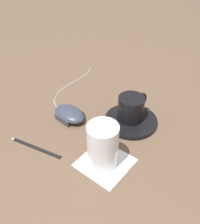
{
  "coord_description": "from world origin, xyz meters",
  "views": [
    {
      "loc": [
        -0.19,
        0.45,
        0.46
      ],
      "look_at": [
        0.0,
        -0.06,
        0.03
      ],
      "focal_mm": 40.0,
      "sensor_mm": 36.0,
      "label": 1
    }
  ],
  "objects_px": {
    "computer_mouse": "(70,114)",
    "drinking_glass": "(103,145)",
    "saucer": "(131,121)",
    "coffee_cup": "(131,108)",
    "pen": "(35,147)"
  },
  "relations": [
    {
      "from": "saucer",
      "to": "computer_mouse",
      "type": "distance_m",
      "value": 0.18
    },
    {
      "from": "coffee_cup",
      "to": "pen",
      "type": "height_order",
      "value": "coffee_cup"
    },
    {
      "from": "coffee_cup",
      "to": "drinking_glass",
      "type": "xyz_separation_m",
      "value": [
        0.02,
        0.17,
        0.01
      ]
    },
    {
      "from": "computer_mouse",
      "to": "pen",
      "type": "xyz_separation_m",
      "value": [
        0.03,
        0.14,
        -0.01
      ]
    },
    {
      "from": "saucer",
      "to": "coffee_cup",
      "type": "distance_m",
      "value": 0.04
    },
    {
      "from": "coffee_cup",
      "to": "drinking_glass",
      "type": "bearing_deg",
      "value": 83.35
    },
    {
      "from": "computer_mouse",
      "to": "drinking_glass",
      "type": "xyz_separation_m",
      "value": [
        -0.15,
        0.12,
        0.04
      ]
    },
    {
      "from": "saucer",
      "to": "pen",
      "type": "height_order",
      "value": "saucer"
    },
    {
      "from": "saucer",
      "to": "coffee_cup",
      "type": "relative_size",
      "value": 1.49
    },
    {
      "from": "coffee_cup",
      "to": "computer_mouse",
      "type": "distance_m",
      "value": 0.18
    },
    {
      "from": "saucer",
      "to": "drinking_glass",
      "type": "xyz_separation_m",
      "value": [
        0.02,
        0.17,
        0.05
      ]
    },
    {
      "from": "coffee_cup",
      "to": "computer_mouse",
      "type": "xyz_separation_m",
      "value": [
        0.17,
        0.05,
        -0.03
      ]
    },
    {
      "from": "saucer",
      "to": "pen",
      "type": "bearing_deg",
      "value": 42.54
    },
    {
      "from": "saucer",
      "to": "coffee_cup",
      "type": "height_order",
      "value": "coffee_cup"
    },
    {
      "from": "saucer",
      "to": "drinking_glass",
      "type": "bearing_deg",
      "value": 81.98
    }
  ]
}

